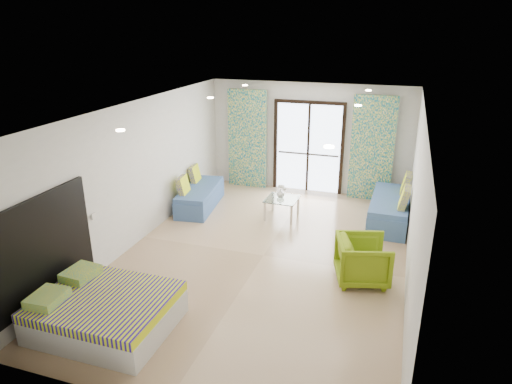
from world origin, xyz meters
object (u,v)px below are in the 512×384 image
(daybed_right, at_px, (390,209))
(coffee_table, at_px, (282,200))
(armchair, at_px, (363,258))
(daybed_left, at_px, (199,196))
(bed, at_px, (105,311))

(daybed_right, relative_size, coffee_table, 2.57)
(daybed_right, relative_size, armchair, 2.40)
(daybed_left, relative_size, coffee_table, 2.36)
(coffee_table, bearing_deg, bed, -106.43)
(coffee_table, xyz_separation_m, armchair, (1.94, -2.13, 0.02))
(bed, xyz_separation_m, daybed_right, (3.59, 5.00, 0.05))
(daybed_left, xyz_separation_m, daybed_right, (4.23, 0.49, 0.03))
(bed, height_order, armchair, armchair)
(daybed_right, height_order, coffee_table, daybed_right)
(coffee_table, height_order, armchair, armchair)
(daybed_right, distance_m, coffee_table, 2.32)
(daybed_right, bearing_deg, bed, -124.68)
(bed, bearing_deg, daybed_left, 98.11)
(coffee_table, bearing_deg, daybed_left, -179.90)
(daybed_right, bearing_deg, daybed_left, -172.30)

